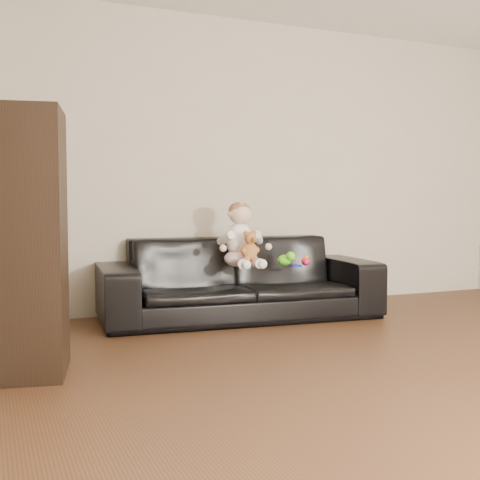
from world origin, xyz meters
name	(u,v)px	position (x,y,z in m)	size (l,w,h in m)	color
wall_back	(277,166)	(0.00, 2.75, 1.30)	(5.00, 5.00, 0.00)	#BEB4A0
sofa	(239,278)	(-0.59, 2.25, 0.33)	(2.27, 0.89, 0.66)	black
cabinet	(30,243)	(-2.30, 1.20, 0.74)	(0.37, 0.51, 1.48)	black
shelf_item	(32,183)	(-2.28, 1.20, 1.07)	(0.18, 0.25, 0.28)	silver
baby	(241,239)	(-0.63, 2.13, 0.67)	(0.38, 0.46, 0.52)	#F7D1D6
teddy_bear	(250,247)	(-0.62, 1.97, 0.61)	(0.16, 0.16, 0.24)	#A7652F
toy_green	(284,260)	(-0.26, 2.09, 0.48)	(0.11, 0.13, 0.09)	#5BEA1B
toy_rattle	(306,261)	(-0.09, 2.03, 0.47)	(0.07, 0.07, 0.07)	#CB173F
toy_blue_disc	(296,266)	(-0.19, 2.00, 0.44)	(0.09, 0.09, 0.01)	#191ACF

